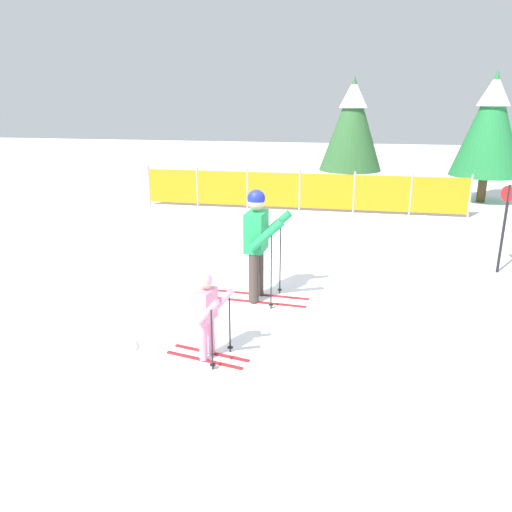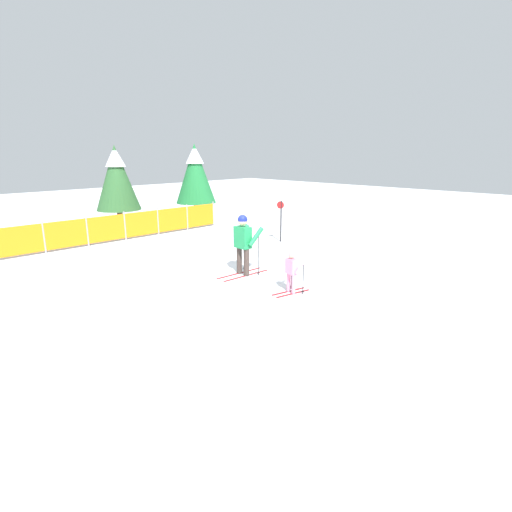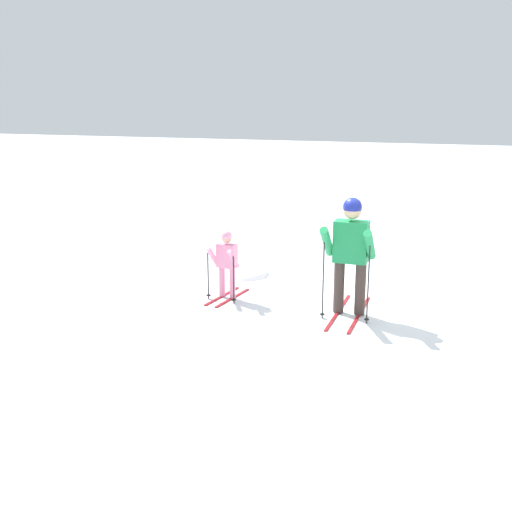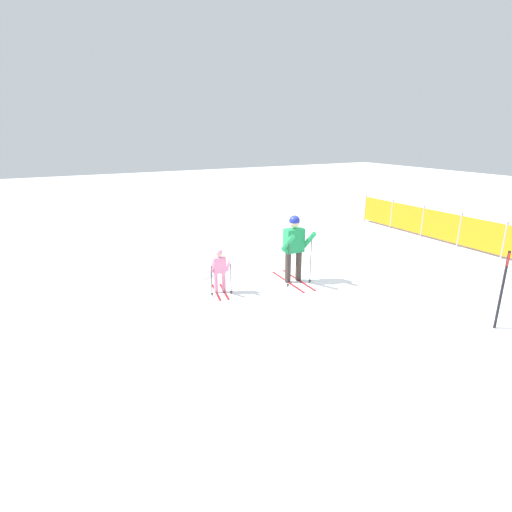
% 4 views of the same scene
% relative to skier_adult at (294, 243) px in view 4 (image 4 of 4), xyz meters
% --- Properties ---
extents(ground_plane, '(60.00, 60.00, 0.00)m').
position_rel_skier_adult_xyz_m(ground_plane, '(-0.12, 0.16, -1.03)').
color(ground_plane, white).
extents(skier_adult, '(1.65, 0.75, 1.73)m').
position_rel_skier_adult_xyz_m(skier_adult, '(0.00, 0.00, 0.00)').
color(skier_adult, maroon).
rests_on(skier_adult, ground_plane).
extents(skier_child, '(1.05, 0.53, 1.09)m').
position_rel_skier_adult_xyz_m(skier_child, '(-0.21, -1.95, -0.40)').
color(skier_child, maroon).
rests_on(skier_child, ground_plane).
extents(safety_fence, '(9.03, 0.07, 1.14)m').
position_rel_skier_adult_xyz_m(safety_fence, '(-0.14, 6.66, -0.46)').
color(safety_fence, gray).
rests_on(safety_fence, ground_plane).
extents(trail_marker, '(0.16, 0.25, 1.59)m').
position_rel_skier_adult_xyz_m(trail_marker, '(4.00, 2.12, -0.06)').
color(trail_marker, black).
rests_on(trail_marker, ground_plane).
extents(snow_mound, '(0.83, 0.70, 0.33)m').
position_rel_skier_adult_xyz_m(snow_mound, '(-1.55, -2.00, -1.03)').
color(snow_mound, white).
rests_on(snow_mound, ground_plane).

